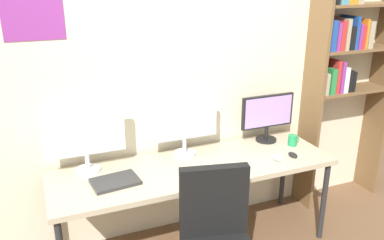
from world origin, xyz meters
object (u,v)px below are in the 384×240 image
at_px(desk, 194,171).
at_px(keyboard_main, 207,177).
at_px(coffee_mug, 293,140).
at_px(laptop_closed, 115,181).
at_px(monitor_center, 184,124).
at_px(mouse_right_side, 276,158).
at_px(monitor_left, 85,136).
at_px(mouse_left_side, 293,155).
at_px(bookshelf, 345,61).
at_px(monitor_right, 267,115).

xyz_separation_m(desk, keyboard_main, (0.00, -0.23, 0.06)).
bearing_deg(coffee_mug, laptop_closed, -176.82).
distance_m(monitor_center, coffee_mug, 0.96).
bearing_deg(mouse_right_side, monitor_left, 165.33).
bearing_deg(monitor_left, coffee_mug, -5.91).
relative_size(monitor_left, keyboard_main, 1.45).
height_order(desk, coffee_mug, coffee_mug).
xyz_separation_m(desk, mouse_left_side, (0.79, -0.15, 0.07)).
bearing_deg(monitor_left, monitor_center, -0.00).
distance_m(monitor_left, keyboard_main, 0.92).
height_order(bookshelf, coffee_mug, bookshelf).
bearing_deg(desk, monitor_right, 15.53).
distance_m(monitor_left, coffee_mug, 1.71).
xyz_separation_m(keyboard_main, laptop_closed, (-0.62, 0.18, 0.00)).
bearing_deg(monitor_right, bookshelf, 1.24).
relative_size(desk, laptop_closed, 6.77).
xyz_separation_m(bookshelf, monitor_right, (-0.79, -0.02, -0.40)).
bearing_deg(monitor_right, keyboard_main, -149.93).
distance_m(monitor_left, laptop_closed, 0.40).
bearing_deg(mouse_right_side, coffee_mug, 33.64).
xyz_separation_m(desk, monitor_left, (-0.76, 0.21, 0.33)).
distance_m(desk, laptop_closed, 0.62).
bearing_deg(mouse_left_side, bookshelf, 26.58).
bearing_deg(desk, coffee_mug, 2.38).
bearing_deg(monitor_left, monitor_right, -0.00).
height_order(monitor_right, mouse_right_side, monitor_right).
bearing_deg(monitor_right, laptop_closed, -169.37).
relative_size(bookshelf, keyboard_main, 5.39).
relative_size(bookshelf, monitor_left, 3.71).
distance_m(monitor_left, monitor_right, 1.53).
bearing_deg(monitor_center, desk, -90.00).
relative_size(mouse_left_side, laptop_closed, 0.30).
bearing_deg(mouse_left_side, keyboard_main, -174.49).
relative_size(monitor_left, laptop_closed, 1.79).
bearing_deg(bookshelf, mouse_left_side, -153.42).
relative_size(mouse_right_side, laptop_closed, 0.30).
xyz_separation_m(mouse_left_side, laptop_closed, (-1.40, 0.11, -0.00)).
bearing_deg(bookshelf, mouse_right_side, -157.46).
height_order(desk, mouse_left_side, mouse_left_side).
height_order(bookshelf, mouse_left_side, bookshelf).
distance_m(monitor_center, keyboard_main, 0.51).
distance_m(monitor_center, mouse_right_side, 0.77).
relative_size(monitor_left, monitor_right, 1.18).
bearing_deg(monitor_left, laptop_closed, -60.51).
distance_m(monitor_center, laptop_closed, 0.71).
bearing_deg(monitor_center, monitor_right, -0.00).
relative_size(bookshelf, monitor_center, 3.89).
relative_size(monitor_center, mouse_right_side, 5.71).
xyz_separation_m(bookshelf, mouse_right_side, (-0.92, -0.38, -0.62)).
bearing_deg(mouse_left_side, mouse_right_side, 179.44).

